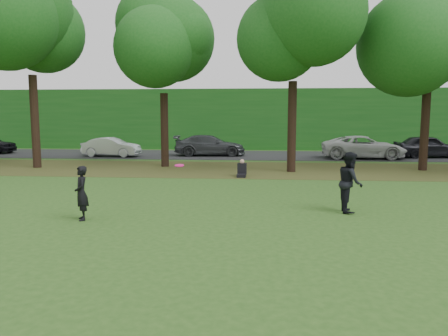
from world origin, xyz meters
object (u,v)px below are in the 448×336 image
object	(u,v)px
player_right	(350,182)
seated_person	(242,170)
frisbee	(179,165)
player_left	(81,193)

from	to	relation	value
player_right	seated_person	bearing A→B (deg)	29.30
player_right	frisbee	distance (m)	5.22
seated_person	player_right	bearing A→B (deg)	-59.83
player_right	frisbee	size ratio (longest dim) A/B	5.39
player_right	frisbee	bearing A→B (deg)	104.23
frisbee	seated_person	size ratio (longest dim) A/B	0.41
seated_person	player_left	bearing A→B (deg)	-111.65
frisbee	seated_person	bearing A→B (deg)	80.19
player_left	player_right	world-z (taller)	player_right
frisbee	seated_person	distance (m)	8.45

